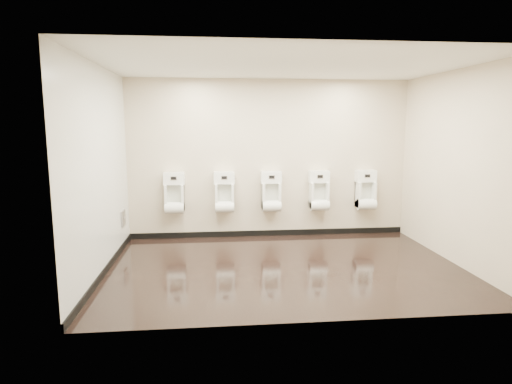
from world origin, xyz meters
The scene contains 15 objects.
ground centered at (0.00, 0.00, 0.00)m, with size 5.00×3.50×0.00m, color black.
ceiling centered at (0.00, 0.00, 2.80)m, with size 5.00×3.50×0.00m, color silver.
back_wall centered at (0.00, 1.75, 1.40)m, with size 5.00×0.02×2.80m, color beige.
front_wall centered at (0.00, -1.75, 1.40)m, with size 5.00×0.02×2.80m, color beige.
left_wall centered at (-2.50, 0.00, 1.40)m, with size 0.02×3.50×2.80m, color beige.
right_wall centered at (2.50, 0.00, 1.40)m, with size 0.02×3.50×2.80m, color beige.
tile_overlay_left centered at (-2.50, 0.00, 1.40)m, with size 0.01×3.50×2.80m, color silver.
skirting_back centered at (0.00, 1.74, 0.05)m, with size 5.00×0.02×0.10m, color black.
skirting_left centered at (-2.49, 0.00, 0.05)m, with size 0.02×3.50×0.10m, color black.
access_panel centered at (-2.48, 1.20, 0.50)m, with size 0.04×0.25×0.25m.
urinal_0 centered at (-1.68, 1.63, 0.78)m, with size 0.37×0.28×0.70m.
urinal_1 centered at (-0.81, 1.63, 0.78)m, with size 0.37×0.28×0.70m.
urinal_2 centered at (0.02, 1.63, 0.78)m, with size 0.37×0.28×0.70m.
urinal_3 centered at (0.89, 1.63, 0.78)m, with size 0.37×0.28×0.70m.
urinal_4 centered at (1.76, 1.63, 0.78)m, with size 0.37×0.28×0.70m.
Camera 1 is at (-1.00, -5.81, 2.02)m, focal length 30.00 mm.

